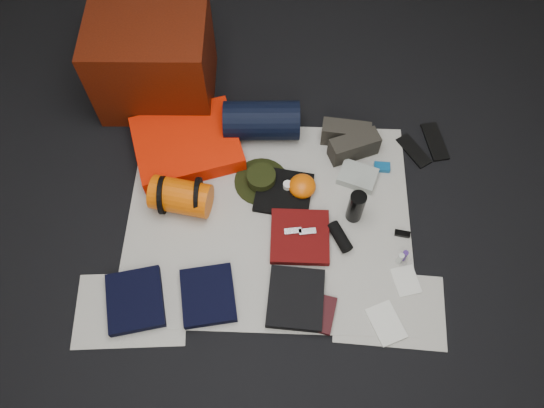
{
  "coord_description": "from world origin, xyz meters",
  "views": [
    {
      "loc": [
        0.06,
        -1.33,
        2.71
      ],
      "look_at": [
        0.02,
        0.05,
        0.1
      ],
      "focal_mm": 35.0,
      "sensor_mm": 36.0,
      "label": 1
    }
  ],
  "objects_px": {
    "red_cabinet": "(153,60)",
    "stuff_sack": "(181,197)",
    "navy_duffel": "(262,121)",
    "compact_camera": "(357,179)",
    "sleeping_pad": "(187,144)",
    "paperback_book": "(321,314)",
    "water_bottle": "(356,207)"
  },
  "relations": [
    {
      "from": "navy_duffel",
      "to": "water_bottle",
      "type": "xyz_separation_m",
      "value": [
        0.55,
        -0.56,
        -0.0
      ]
    },
    {
      "from": "sleeping_pad",
      "to": "navy_duffel",
      "type": "bearing_deg",
      "value": 17.47
    },
    {
      "from": "red_cabinet",
      "to": "stuff_sack",
      "type": "bearing_deg",
      "value": -75.88
    },
    {
      "from": "red_cabinet",
      "to": "paperback_book",
      "type": "bearing_deg",
      "value": -56.48
    },
    {
      "from": "stuff_sack",
      "to": "paperback_book",
      "type": "height_order",
      "value": "stuff_sack"
    },
    {
      "from": "water_bottle",
      "to": "stuff_sack",
      "type": "bearing_deg",
      "value": 177.73
    },
    {
      "from": "stuff_sack",
      "to": "sleeping_pad",
      "type": "bearing_deg",
      "value": 92.2
    },
    {
      "from": "sleeping_pad",
      "to": "compact_camera",
      "type": "distance_m",
      "value": 1.04
    },
    {
      "from": "sleeping_pad",
      "to": "paperback_book",
      "type": "height_order",
      "value": "sleeping_pad"
    },
    {
      "from": "compact_camera",
      "to": "sleeping_pad",
      "type": "bearing_deg",
      "value": -178.75
    },
    {
      "from": "navy_duffel",
      "to": "paperback_book",
      "type": "height_order",
      "value": "navy_duffel"
    },
    {
      "from": "red_cabinet",
      "to": "paperback_book",
      "type": "xyz_separation_m",
      "value": [
        1.02,
        -1.45,
        -0.27
      ]
    },
    {
      "from": "water_bottle",
      "to": "compact_camera",
      "type": "relative_size",
      "value": 2.55
    },
    {
      "from": "water_bottle",
      "to": "compact_camera",
      "type": "height_order",
      "value": "water_bottle"
    },
    {
      "from": "red_cabinet",
      "to": "navy_duffel",
      "type": "height_order",
      "value": "red_cabinet"
    },
    {
      "from": "navy_duffel",
      "to": "stuff_sack",
      "type": "bearing_deg",
      "value": -131.67
    },
    {
      "from": "sleeping_pad",
      "to": "compact_camera",
      "type": "relative_size",
      "value": 6.81
    },
    {
      "from": "stuff_sack",
      "to": "compact_camera",
      "type": "distance_m",
      "value": 1.03
    },
    {
      "from": "red_cabinet",
      "to": "stuff_sack",
      "type": "relative_size",
      "value": 2.08
    },
    {
      "from": "navy_duffel",
      "to": "compact_camera",
      "type": "bearing_deg",
      "value": -32.24
    },
    {
      "from": "red_cabinet",
      "to": "navy_duffel",
      "type": "distance_m",
      "value": 0.75
    },
    {
      "from": "paperback_book",
      "to": "stuff_sack",
      "type": "bearing_deg",
      "value": 154.17
    },
    {
      "from": "navy_duffel",
      "to": "paperback_book",
      "type": "distance_m",
      "value": 1.2
    },
    {
      "from": "red_cabinet",
      "to": "compact_camera",
      "type": "distance_m",
      "value": 1.42
    },
    {
      "from": "stuff_sack",
      "to": "paperback_book",
      "type": "distance_m",
      "value": 1.01
    },
    {
      "from": "red_cabinet",
      "to": "sleeping_pad",
      "type": "distance_m",
      "value": 0.55
    },
    {
      "from": "sleeping_pad",
      "to": "compact_camera",
      "type": "xyz_separation_m",
      "value": [
        1.02,
        -0.19,
        -0.04
      ]
    },
    {
      "from": "stuff_sack",
      "to": "paperback_book",
      "type": "bearing_deg",
      "value": -38.1
    },
    {
      "from": "navy_duffel",
      "to": "compact_camera",
      "type": "xyz_separation_m",
      "value": [
        0.58,
        -0.33,
        -0.1
      ]
    },
    {
      "from": "red_cabinet",
      "to": "stuff_sack",
      "type": "height_order",
      "value": "red_cabinet"
    },
    {
      "from": "sleeping_pad",
      "to": "paperback_book",
      "type": "distance_m",
      "value": 1.29
    },
    {
      "from": "stuff_sack",
      "to": "compact_camera",
      "type": "bearing_deg",
      "value": 10.86
    }
  ]
}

